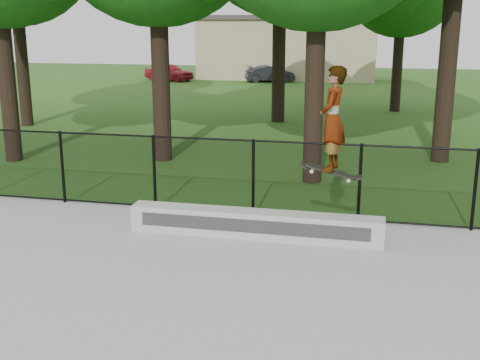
{
  "coord_description": "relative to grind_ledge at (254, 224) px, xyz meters",
  "views": [
    {
      "loc": [
        4.22,
        -4.99,
        3.63
      ],
      "look_at": [
        2.13,
        4.2,
        1.2
      ],
      "focal_mm": 45.0,
      "sensor_mm": 36.0,
      "label": 1
    }
  ],
  "objects": [
    {
      "name": "grind_ledge",
      "position": [
        0.0,
        0.0,
        0.0
      ],
      "size": [
        4.41,
        0.4,
        0.47
      ],
      "primitive_type": "cube",
      "color": "#A6A5A1",
      "rests_on": "concrete_slab"
    },
    {
      "name": "chainlink_fence",
      "position": [
        -2.27,
        1.2,
        0.52
      ],
      "size": [
        16.06,
        0.06,
        1.5
      ],
      "color": "black",
      "rests_on": "concrete_slab"
    },
    {
      "name": "skater_airborne",
      "position": [
        1.28,
        -0.06,
        1.85
      ],
      "size": [
        0.82,
        0.66,
        1.87
      ],
      "color": "black",
      "rests_on": "ground"
    },
    {
      "name": "car_c",
      "position": [
        -4.86,
        30.99,
        0.28
      ],
      "size": [
        3.95,
        2.82,
        1.14
      ],
      "primitive_type": "imported",
      "rotation": [
        0.0,
        0.0,
        1.95
      ],
      "color": "#9998AD",
      "rests_on": "ground"
    },
    {
      "name": "distant_building",
      "position": [
        -4.27,
        33.3,
        1.87
      ],
      "size": [
        12.4,
        6.4,
        4.3
      ],
      "color": "tan",
      "rests_on": "ground"
    },
    {
      "name": "car_b",
      "position": [
        -5.0,
        29.72,
        0.24
      ],
      "size": [
        3.12,
        1.95,
        1.06
      ],
      "primitive_type": "imported",
      "rotation": [
        0.0,
        0.0,
        1.88
      ],
      "color": "black",
      "rests_on": "ground"
    },
    {
      "name": "car_a",
      "position": [
        -11.81,
        29.21,
        0.3
      ],
      "size": [
        3.73,
        2.46,
        1.19
      ],
      "primitive_type": "imported",
      "rotation": [
        0.0,
        0.0,
        1.24
      ],
      "color": "maroon",
      "rests_on": "ground"
    }
  ]
}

